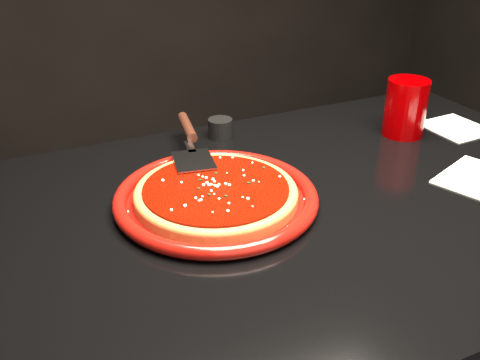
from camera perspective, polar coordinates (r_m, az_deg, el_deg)
name	(u,v)px	position (r m, az deg, el deg)	size (l,w,h in m)	color
table	(305,349)	(1.20, 6.97, -17.45)	(1.20, 0.80, 0.75)	black
plate	(216,197)	(0.94, -2.56, -1.86)	(0.36, 0.36, 0.03)	#710B07
pizza_crust	(216,195)	(0.93, -2.57, -1.65)	(0.29, 0.29, 0.01)	brown
pizza_crust_rim	(216,192)	(0.93, -2.58, -1.26)	(0.29, 0.29, 0.02)	brown
pizza_sauce	(216,189)	(0.93, -2.58, -0.99)	(0.25, 0.25, 0.01)	#6E0900
parmesan_dusting	(216,186)	(0.93, -2.59, -0.60)	(0.25, 0.25, 0.01)	beige
basil_flecks	(216,186)	(0.93, -2.59, -0.65)	(0.23, 0.23, 0.00)	black
pizza_server	(191,141)	(1.08, -5.24, 4.22)	(0.09, 0.31, 0.02)	#ACAFB3
cup	(406,108)	(1.26, 17.25, 7.38)	(0.09, 0.09, 0.13)	#7B0000
napkin_b	(456,128)	(1.35, 22.04, 5.19)	(0.13, 0.14, 0.00)	white
ramekin	(220,128)	(1.20, -2.12, 5.56)	(0.05, 0.05, 0.04)	black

